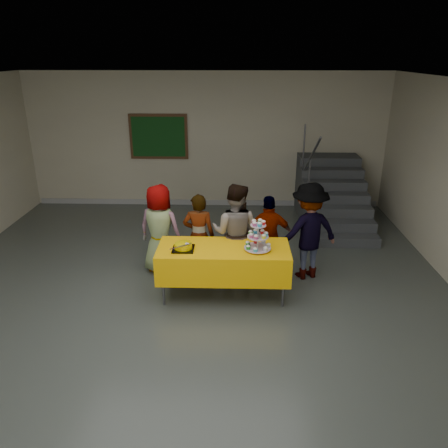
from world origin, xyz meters
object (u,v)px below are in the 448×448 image
at_px(bake_table, 224,261).
at_px(schoolchild_e, 308,231).
at_px(schoolchild_b, 199,236).
at_px(schoolchild_c, 235,233).
at_px(bear_cake, 183,246).
at_px(schoolchild_a, 160,229).
at_px(noticeboard, 159,137).
at_px(staircase, 331,197).
at_px(schoolchild_d, 269,236).
at_px(cupcake_stand, 258,238).

relative_size(bake_table, schoolchild_e, 1.22).
bearing_deg(schoolchild_b, schoolchild_c, 173.50).
xyz_separation_m(bake_table, bear_cake, (-0.56, -0.08, 0.27)).
height_order(bear_cake, schoolchild_a, schoolchild_a).
distance_m(bear_cake, schoolchild_b, 0.74).
relative_size(schoolchild_b, schoolchild_e, 0.88).
xyz_separation_m(schoolchild_e, noticeboard, (-2.87, 3.45, 0.83)).
xyz_separation_m(bake_table, schoolchild_c, (0.16, 0.54, 0.22)).
relative_size(schoolchild_a, schoolchild_b, 1.07).
xyz_separation_m(schoolchild_a, schoolchild_b, (0.63, -0.13, -0.05)).
height_order(schoolchild_a, staircase, staircase).
xyz_separation_m(bake_table, schoolchild_d, (0.69, 0.67, 0.11)).
bearing_deg(bake_table, schoolchild_c, 73.61).
distance_m(cupcake_stand, schoolchild_c, 0.70).
bearing_deg(schoolchild_d, schoolchild_e, 172.80).
relative_size(schoolchild_a, schoolchild_c, 0.94).
bearing_deg(schoolchild_d, staircase, -123.99).
distance_m(bake_table, schoolchild_e, 1.46).
bearing_deg(schoolchild_b, schoolchild_e, -177.92).
height_order(schoolchild_b, noticeboard, noticeboard).
bearing_deg(noticeboard, schoolchild_e, -50.20).
bearing_deg(noticeboard, schoolchild_b, -71.29).
bearing_deg(schoolchild_d, bear_cake, 26.98).
relative_size(cupcake_stand, schoolchild_b, 0.33).
bearing_deg(schoolchild_e, noticeboard, -70.61).
bearing_deg(schoolchild_a, bear_cake, 136.03).
bearing_deg(schoolchild_c, cupcake_stand, 131.78).
distance_m(schoolchild_a, schoolchild_d, 1.73).
height_order(schoolchild_b, staircase, staircase).
height_order(bear_cake, schoolchild_b, schoolchild_b).
bearing_deg(bear_cake, bake_table, 8.10).
bearing_deg(noticeboard, schoolchild_c, -63.87).
bearing_deg(schoolchild_b, schoolchild_a, -9.88).
xyz_separation_m(cupcake_stand, schoolchild_d, (0.21, 0.73, -0.29)).
height_order(cupcake_stand, bear_cake, cupcake_stand).
bearing_deg(schoolchild_d, schoolchild_b, -1.49).
height_order(schoolchild_d, noticeboard, noticeboard).
distance_m(schoolchild_d, noticeboard, 4.20).
height_order(cupcake_stand, schoolchild_d, schoolchild_d).
bearing_deg(cupcake_stand, bake_table, 172.83).
xyz_separation_m(schoolchild_a, schoolchild_d, (1.73, -0.08, -0.07)).
bearing_deg(schoolchild_e, cupcake_stand, 20.07).
xyz_separation_m(schoolchild_b, staircase, (2.59, 2.62, -0.19)).
relative_size(schoolchild_b, noticeboard, 1.05).
bearing_deg(bear_cake, cupcake_stand, 1.10).
xyz_separation_m(schoolchild_a, noticeboard, (-0.54, 3.33, 0.87)).
height_order(bake_table, schoolchild_e, schoolchild_e).
height_order(schoolchild_c, schoolchild_e, schoolchild_c).
height_order(bear_cake, noticeboard, noticeboard).
relative_size(schoolchild_b, schoolchild_d, 1.03).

